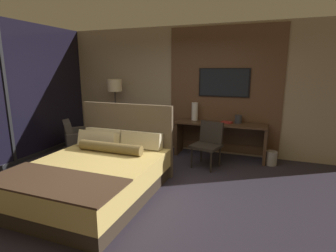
{
  "coord_description": "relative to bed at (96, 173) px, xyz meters",
  "views": [
    {
      "loc": [
        1.61,
        -3.18,
        1.87
      ],
      "look_at": [
        0.03,
        1.08,
        0.88
      ],
      "focal_mm": 28.0,
      "sensor_mm": 36.0,
      "label": 1
    }
  ],
  "objects": [
    {
      "name": "vase_short",
      "position": [
        1.83,
        2.46,
        0.52
      ],
      "size": [
        0.15,
        0.15,
        0.17
      ],
      "color": "#333338",
      "rests_on": "desk"
    },
    {
      "name": "book",
      "position": [
        1.61,
        2.39,
        0.45
      ],
      "size": [
        0.25,
        0.21,
        0.03
      ],
      "color": "maroon",
      "rests_on": "desk"
    },
    {
      "name": "tv",
      "position": [
        1.47,
        2.6,
        1.26
      ],
      "size": [
        1.07,
        0.04,
        0.6
      ],
      "color": "black"
    },
    {
      "name": "desk_chair",
      "position": [
        1.36,
        1.75,
        0.19
      ],
      "size": [
        0.62,
        0.61,
        0.87
      ],
      "rotation": [
        0.0,
        0.0,
        -0.26
      ],
      "color": "#28231E",
      "rests_on": "ground_plane"
    },
    {
      "name": "ground_plane",
      "position": [
        0.71,
        0.08,
        -0.33
      ],
      "size": [
        16.0,
        16.0,
        0.0
      ],
      "primitive_type": "plane",
      "color": "#28232D"
    },
    {
      "name": "vase_tall",
      "position": [
        0.89,
        2.46,
        0.63
      ],
      "size": [
        0.14,
        0.14,
        0.39
      ],
      "color": "silver",
      "rests_on": "desk"
    },
    {
      "name": "bed",
      "position": [
        0.0,
        0.0,
        0.0
      ],
      "size": [
        1.76,
        2.2,
        1.26
      ],
      "color": "#33281E",
      "rests_on": "ground_plane"
    },
    {
      "name": "armchair_by_window",
      "position": [
        -1.43,
        1.5,
        -0.06
      ],
      "size": [
        1.07,
        1.07,
        0.78
      ],
      "rotation": [
        0.0,
        0.0,
        2.36
      ],
      "color": "#47423D",
      "rests_on": "ground_plane"
    },
    {
      "name": "wall_back_tv_panel",
      "position": [
        0.82,
        2.67,
        1.07
      ],
      "size": [
        7.2,
        0.09,
        2.8
      ],
      "color": "tan",
      "rests_on": "ground_plane"
    },
    {
      "name": "wall_left_window",
      "position": [
        -2.29,
        0.48,
        1.0
      ],
      "size": [
        0.06,
        6.0,
        2.8
      ],
      "color": "black",
      "rests_on": "ground_plane"
    },
    {
      "name": "waste_bin",
      "position": [
        2.53,
        2.23,
        -0.19
      ],
      "size": [
        0.22,
        0.22,
        0.28
      ],
      "color": "gray",
      "rests_on": "ground_plane"
    },
    {
      "name": "floor_lamp",
      "position": [
        -1.02,
        2.28,
        1.04
      ],
      "size": [
        0.34,
        0.34,
        1.63
      ],
      "color": "#282623",
      "rests_on": "ground_plane"
    },
    {
      "name": "desk",
      "position": [
        1.47,
        2.39,
        0.19
      ],
      "size": [
        1.89,
        0.52,
        0.76
      ],
      "color": "#422D1E",
      "rests_on": "ground_plane"
    }
  ]
}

